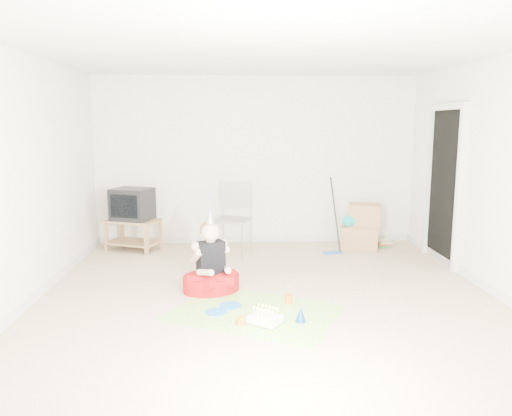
{
  "coord_description": "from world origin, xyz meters",
  "views": [
    {
      "loc": [
        -0.39,
        -5.32,
        1.86
      ],
      "look_at": [
        -0.1,
        0.4,
        0.9
      ],
      "focal_mm": 35.0,
      "sensor_mm": 36.0,
      "label": 1
    }
  ],
  "objects_px": {
    "cardboard_boxes": "(361,227)",
    "folding_chair": "(232,220)",
    "crt_tv": "(132,204)",
    "birthday_cake": "(265,320)",
    "seated_woman": "(211,273)",
    "tv_stand": "(133,232)"
  },
  "relations": [
    {
      "from": "cardboard_boxes",
      "to": "folding_chair",
      "type": "bearing_deg",
      "value": -171.98
    },
    {
      "from": "crt_tv",
      "to": "birthday_cake",
      "type": "relative_size",
      "value": 1.5
    },
    {
      "from": "birthday_cake",
      "to": "folding_chair",
      "type": "bearing_deg",
      "value": 96.74
    },
    {
      "from": "seated_woman",
      "to": "folding_chair",
      "type": "bearing_deg",
      "value": 81.18
    },
    {
      "from": "crt_tv",
      "to": "cardboard_boxes",
      "type": "bearing_deg",
      "value": 19.88
    },
    {
      "from": "crt_tv",
      "to": "tv_stand",
      "type": "bearing_deg",
      "value": 0.0
    },
    {
      "from": "birthday_cake",
      "to": "cardboard_boxes",
      "type": "bearing_deg",
      "value": 59.99
    },
    {
      "from": "crt_tv",
      "to": "folding_chair",
      "type": "xyz_separation_m",
      "value": [
        1.47,
        -0.34,
        -0.18
      ]
    },
    {
      "from": "cardboard_boxes",
      "to": "birthday_cake",
      "type": "distance_m",
      "value": 3.3
    },
    {
      "from": "tv_stand",
      "to": "folding_chair",
      "type": "xyz_separation_m",
      "value": [
        1.47,
        -0.34,
        0.24
      ]
    },
    {
      "from": "seated_woman",
      "to": "birthday_cake",
      "type": "height_order",
      "value": "seated_woman"
    },
    {
      "from": "seated_woman",
      "to": "tv_stand",
      "type": "bearing_deg",
      "value": 122.76
    },
    {
      "from": "seated_woman",
      "to": "birthday_cake",
      "type": "bearing_deg",
      "value": -61.35
    },
    {
      "from": "tv_stand",
      "to": "crt_tv",
      "type": "bearing_deg",
      "value": 0.0
    },
    {
      "from": "tv_stand",
      "to": "crt_tv",
      "type": "relative_size",
      "value": 1.59
    },
    {
      "from": "crt_tv",
      "to": "cardboard_boxes",
      "type": "relative_size",
      "value": 0.8
    },
    {
      "from": "folding_chair",
      "to": "cardboard_boxes",
      "type": "height_order",
      "value": "folding_chair"
    },
    {
      "from": "tv_stand",
      "to": "seated_woman",
      "type": "height_order",
      "value": "seated_woman"
    },
    {
      "from": "cardboard_boxes",
      "to": "birthday_cake",
      "type": "xyz_separation_m",
      "value": [
        -1.64,
        -2.84,
        -0.29
      ]
    },
    {
      "from": "tv_stand",
      "to": "seated_woman",
      "type": "xyz_separation_m",
      "value": [
        1.23,
        -1.91,
        -0.07
      ]
    },
    {
      "from": "crt_tv",
      "to": "seated_woman",
      "type": "bearing_deg",
      "value": -36.23
    },
    {
      "from": "cardboard_boxes",
      "to": "crt_tv",
      "type": "bearing_deg",
      "value": 178.86
    }
  ]
}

